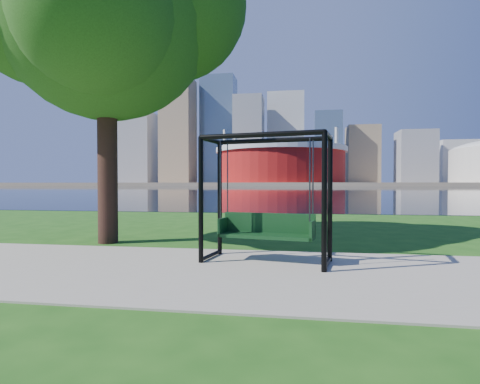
# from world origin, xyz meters

# --- Properties ---
(ground) EXTENTS (900.00, 900.00, 0.00)m
(ground) POSITION_xyz_m (0.00, 0.00, 0.00)
(ground) COLOR #1E5114
(ground) RESTS_ON ground
(path) EXTENTS (120.00, 4.00, 0.03)m
(path) POSITION_xyz_m (0.00, -0.50, 0.01)
(path) COLOR #9E937F
(path) RESTS_ON ground
(river) EXTENTS (900.00, 180.00, 0.02)m
(river) POSITION_xyz_m (0.00, 102.00, 0.01)
(river) COLOR black
(river) RESTS_ON ground
(far_bank) EXTENTS (900.00, 228.00, 2.00)m
(far_bank) POSITION_xyz_m (0.00, 306.00, 1.00)
(far_bank) COLOR #937F60
(far_bank) RESTS_ON ground
(stadium) EXTENTS (83.00, 83.00, 32.00)m
(stadium) POSITION_xyz_m (-10.00, 235.00, 14.23)
(stadium) COLOR maroon
(stadium) RESTS_ON far_bank
(skyline) EXTENTS (392.00, 66.00, 96.50)m
(skyline) POSITION_xyz_m (-4.27, 319.39, 35.89)
(skyline) COLOR gray
(skyline) RESTS_ON far_bank
(swing) EXTENTS (2.49, 1.42, 2.40)m
(swing) POSITION_xyz_m (0.61, 0.37, 1.16)
(swing) COLOR black
(swing) RESTS_ON ground
(park_tree) EXTENTS (6.86, 6.20, 8.52)m
(park_tree) POSITION_xyz_m (-3.61, 2.21, 5.92)
(park_tree) COLOR black
(park_tree) RESTS_ON ground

